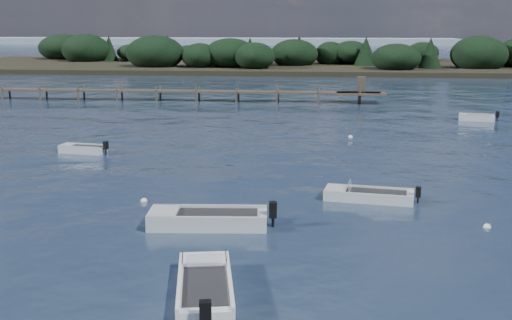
# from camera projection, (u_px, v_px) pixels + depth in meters

# --- Properties ---
(ground) EXTENTS (400.00, 400.00, 0.00)m
(ground) POSITION_uv_depth(u_px,v_px,m) (322.00, 91.00, 78.63)
(ground) COLOR #182539
(ground) RESTS_ON ground
(tender_far_grey_b) EXTENTS (3.30, 1.69, 1.11)m
(tender_far_grey_b) POSITION_uv_depth(u_px,v_px,m) (477.00, 119.00, 54.39)
(tender_far_grey_b) COLOR #B9BFC1
(tender_far_grey_b) RESTS_ON ground
(dinghy_near_olive) EXTENTS (2.43, 4.87, 1.16)m
(dinghy_near_olive) POSITION_uv_depth(u_px,v_px,m) (205.00, 289.00, 19.59)
(dinghy_near_olive) COLOR white
(dinghy_near_olive) RESTS_ON ground
(dinghy_mid_white_a) EXTENTS (4.48, 2.15, 1.03)m
(dinghy_mid_white_a) POSITION_uv_depth(u_px,v_px,m) (368.00, 197.00, 30.03)
(dinghy_mid_white_a) COLOR #B9BFC1
(dinghy_mid_white_a) RESTS_ON ground
(dinghy_mid_grey) EXTENTS (5.27, 2.19, 1.32)m
(dinghy_mid_grey) POSITION_uv_depth(u_px,v_px,m) (208.00, 222.00, 26.13)
(dinghy_mid_grey) COLOR #B9BFC1
(dinghy_mid_grey) RESTS_ON ground
(tender_far_grey) EXTENTS (3.25, 1.55, 1.03)m
(tender_far_grey) POSITION_uv_depth(u_px,v_px,m) (83.00, 151.00, 40.93)
(tender_far_grey) COLOR #B9BFC1
(tender_far_grey) RESTS_ON ground
(buoy_b) EXTENTS (0.32, 0.32, 0.32)m
(buoy_b) POSITION_uv_depth(u_px,v_px,m) (487.00, 227.00, 26.00)
(buoy_b) COLOR white
(buoy_b) RESTS_ON ground
(buoy_c) EXTENTS (0.32, 0.32, 0.32)m
(buoy_c) POSITION_uv_depth(u_px,v_px,m) (144.00, 201.00, 29.80)
(buoy_c) COLOR white
(buoy_c) RESTS_ON ground
(buoy_e) EXTENTS (0.32, 0.32, 0.32)m
(buoy_e) POSITION_uv_depth(u_px,v_px,m) (350.00, 137.00, 46.49)
(buoy_e) COLOR white
(buoy_e) RESTS_ON ground
(jetty) EXTENTS (64.50, 3.20, 3.40)m
(jetty) POSITION_uv_depth(u_px,v_px,m) (119.00, 91.00, 68.88)
(jetty) COLOR #483F35
(jetty) RESTS_ON ground
(far_headland) EXTENTS (190.00, 40.00, 5.80)m
(far_headland) POSITION_uv_depth(u_px,v_px,m) (463.00, 58.00, 114.68)
(far_headland) COLOR black
(far_headland) RESTS_ON ground
(distant_haze) EXTENTS (280.00, 20.00, 2.40)m
(distant_haze) POSITION_uv_depth(u_px,v_px,m) (93.00, 44.00, 252.86)
(distant_haze) COLOR #8998A9
(distant_haze) RESTS_ON ground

